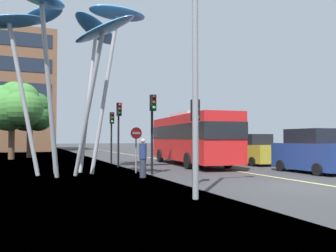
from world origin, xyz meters
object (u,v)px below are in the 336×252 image
object	(u,v)px
street_lamp	(206,20)
car_parked_far	(252,150)
traffic_light_kerb_near	(195,123)
traffic_light_opposite	(112,126)
traffic_light_kerb_far	(153,117)
no_entry_sign	(136,142)
pedestrian	(143,158)
traffic_light_island_mid	(119,121)
car_parked_mid	(311,152)
red_bus	(191,136)
leaf_sculpture	(74,32)

from	to	relation	value
street_lamp	car_parked_far	bearing A→B (deg)	49.43
traffic_light_kerb_near	traffic_light_opposite	size ratio (longest dim) A/B	0.90
traffic_light_kerb_far	car_parked_far	world-z (taller)	traffic_light_kerb_far
traffic_light_kerb_near	street_lamp	distance (m)	4.05
traffic_light_kerb_near	no_entry_sign	world-z (taller)	traffic_light_kerb_near
car_parked_far	no_entry_sign	xyz separation A→B (m)	(-9.03, -2.61, 0.60)
pedestrian	no_entry_sign	bearing A→B (deg)	81.17
traffic_light_island_mid	traffic_light_opposite	bearing A→B (deg)	85.39
car_parked_mid	pedestrian	size ratio (longest dim) A/B	2.37
car_parked_mid	red_bus	bearing A→B (deg)	115.20
traffic_light_kerb_near	traffic_light_kerb_far	distance (m)	4.67
traffic_light_opposite	no_entry_sign	world-z (taller)	traffic_light_opposite
car_parked_far	no_entry_sign	size ratio (longest dim) A/B	1.77
traffic_light_kerb_far	car_parked_mid	distance (m)	8.40
traffic_light_kerb_far	car_parked_far	distance (m)	9.43
leaf_sculpture	traffic_light_kerb_far	xyz separation A→B (m)	(3.65, -1.55, -4.31)
traffic_light_opposite	car_parked_mid	bearing A→B (deg)	-51.15
red_bus	car_parked_far	size ratio (longest dim) A/B	2.65
traffic_light_kerb_near	no_entry_sign	distance (m)	5.75
car_parked_far	leaf_sculpture	bearing A→B (deg)	-170.20
car_parked_far	pedestrian	distance (m)	10.57
leaf_sculpture	car_parked_far	bearing A→B (deg)	9.80
traffic_light_kerb_near	car_parked_far	size ratio (longest dim) A/B	0.78
traffic_light_kerb_near	car_parked_mid	world-z (taller)	traffic_light_kerb_near
traffic_light_kerb_far	pedestrian	xyz separation A→B (m)	(-0.89, -1.22, -1.96)
traffic_light_kerb_near	traffic_light_opposite	bearing A→B (deg)	91.59
car_parked_mid	no_entry_sign	xyz separation A→B (m)	(-8.42, 3.36, 0.51)
no_entry_sign	leaf_sculpture	bearing A→B (deg)	170.54
traffic_light_kerb_near	traffic_light_island_mid	xyz separation A→B (m)	(-0.59, 9.41, 0.51)
car_parked_far	pedestrian	xyz separation A→B (m)	(-9.38, -4.87, -0.08)
red_bus	street_lamp	xyz separation A→B (m)	(-5.30, -12.16, 3.42)
leaf_sculpture	traffic_light_island_mid	bearing A→B (deg)	45.96
red_bus	traffic_light_opposite	size ratio (longest dim) A/B	3.05
street_lamp	car_parked_mid	bearing A→B (deg)	29.43
street_lamp	pedestrian	distance (m)	7.48
street_lamp	no_entry_sign	distance (m)	9.09
red_bus	no_entry_sign	world-z (taller)	red_bus
traffic_light_kerb_far	traffic_light_opposite	size ratio (longest dim) A/B	1.09
traffic_light_opposite	pedestrian	xyz separation A→B (m)	(-0.60, -9.03, -1.73)
no_entry_sign	red_bus	bearing A→B (deg)	37.81
traffic_light_kerb_near	traffic_light_kerb_far	world-z (taller)	traffic_light_kerb_far
car_parked_mid	car_parked_far	bearing A→B (deg)	84.14
leaf_sculpture	traffic_light_opposite	size ratio (longest dim) A/B	2.44
traffic_light_kerb_far	car_parked_mid	xyz separation A→B (m)	(7.87, -2.33, -1.78)
traffic_light_kerb_near	pedestrian	size ratio (longest dim) A/B	1.82
traffic_light_kerb_far	no_entry_sign	xyz separation A→B (m)	(-0.54, 1.03, -1.27)
traffic_light_opposite	pedestrian	size ratio (longest dim) A/B	2.04
leaf_sculpture	street_lamp	size ratio (longest dim) A/B	1.04
traffic_light_opposite	car_parked_far	size ratio (longest dim) A/B	0.87
car_parked_mid	traffic_light_kerb_near	bearing A→B (deg)	-163.52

